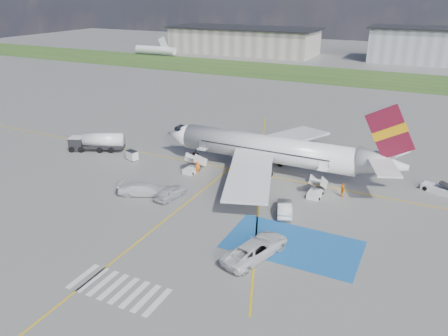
{
  "coord_description": "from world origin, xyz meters",
  "views": [
    {
      "loc": [
        20.91,
        -42.7,
        24.99
      ],
      "look_at": [
        -2.14,
        4.26,
        3.5
      ],
      "focal_mm": 35.0,
      "sensor_mm": 36.0,
      "label": 1
    }
  ],
  "objects_px": {
    "car_silver_a": "(171,192)",
    "car_silver_b": "(285,208)",
    "airliner": "(276,150)",
    "van_white_b": "(145,187)",
    "van_white_a": "(256,246)",
    "fuel_tanker": "(97,143)",
    "gpu_cart": "(132,156)",
    "belt_loader": "(442,190)"
  },
  "relations": [
    {
      "from": "airliner",
      "to": "fuel_tanker",
      "type": "distance_m",
      "value": 30.09
    },
    {
      "from": "gpu_cart",
      "to": "van_white_b",
      "type": "relative_size",
      "value": 0.39
    },
    {
      "from": "fuel_tanker",
      "to": "van_white_b",
      "type": "height_order",
      "value": "fuel_tanker"
    },
    {
      "from": "gpu_cart",
      "to": "belt_loader",
      "type": "bearing_deg",
      "value": 28.66
    },
    {
      "from": "car_silver_a",
      "to": "car_silver_b",
      "type": "xyz_separation_m",
      "value": [
        14.55,
        2.4,
        -0.03
      ]
    },
    {
      "from": "van_white_b",
      "to": "gpu_cart",
      "type": "bearing_deg",
      "value": 20.89
    },
    {
      "from": "fuel_tanker",
      "to": "car_silver_b",
      "type": "distance_m",
      "value": 35.94
    },
    {
      "from": "belt_loader",
      "to": "van_white_b",
      "type": "relative_size",
      "value": 1.0
    },
    {
      "from": "airliner",
      "to": "belt_loader",
      "type": "xyz_separation_m",
      "value": [
        22.24,
        2.74,
        -3.0
      ]
    },
    {
      "from": "fuel_tanker",
      "to": "van_white_a",
      "type": "relative_size",
      "value": 1.45
    },
    {
      "from": "fuel_tanker",
      "to": "belt_loader",
      "type": "bearing_deg",
      "value": -15.5
    },
    {
      "from": "van_white_a",
      "to": "gpu_cart",
      "type": "bearing_deg",
      "value": -13.64
    },
    {
      "from": "fuel_tanker",
      "to": "car_silver_b",
      "type": "relative_size",
      "value": 1.88
    },
    {
      "from": "car_silver_b",
      "to": "van_white_a",
      "type": "distance_m",
      "value": 9.87
    },
    {
      "from": "fuel_tanker",
      "to": "airliner",
      "type": "bearing_deg",
      "value": -14.85
    },
    {
      "from": "car_silver_a",
      "to": "van_white_a",
      "type": "xyz_separation_m",
      "value": [
        14.88,
        -7.46,
        0.35
      ]
    },
    {
      "from": "van_white_a",
      "to": "belt_loader",
      "type": "bearing_deg",
      "value": -107.09
    },
    {
      "from": "car_silver_a",
      "to": "van_white_b",
      "type": "relative_size",
      "value": 0.91
    },
    {
      "from": "car_silver_a",
      "to": "car_silver_b",
      "type": "bearing_deg",
      "value": -163.42
    },
    {
      "from": "car_silver_a",
      "to": "belt_loader",
      "type": "bearing_deg",
      "value": -144.27
    },
    {
      "from": "car_silver_a",
      "to": "airliner",
      "type": "bearing_deg",
      "value": -115.25
    },
    {
      "from": "car_silver_a",
      "to": "van_white_b",
      "type": "height_order",
      "value": "van_white_b"
    },
    {
      "from": "fuel_tanker",
      "to": "car_silver_a",
      "type": "height_order",
      "value": "fuel_tanker"
    },
    {
      "from": "van_white_b",
      "to": "car_silver_a",
      "type": "bearing_deg",
      "value": -103.0
    },
    {
      "from": "airliner",
      "to": "car_silver_b",
      "type": "height_order",
      "value": "airliner"
    },
    {
      "from": "car_silver_a",
      "to": "van_white_b",
      "type": "xyz_separation_m",
      "value": [
        -3.48,
        -0.66,
        0.22
      ]
    },
    {
      "from": "car_silver_a",
      "to": "car_silver_b",
      "type": "distance_m",
      "value": 14.75
    },
    {
      "from": "airliner",
      "to": "belt_loader",
      "type": "height_order",
      "value": "airliner"
    },
    {
      "from": "fuel_tanker",
      "to": "van_white_a",
      "type": "bearing_deg",
      "value": -49.34
    },
    {
      "from": "gpu_cart",
      "to": "car_silver_a",
      "type": "xyz_separation_m",
      "value": [
        12.8,
        -8.81,
        0.13
      ]
    },
    {
      "from": "airliner",
      "to": "belt_loader",
      "type": "distance_m",
      "value": 22.61
    },
    {
      "from": "car_silver_b",
      "to": "van_white_b",
      "type": "distance_m",
      "value": 18.29
    },
    {
      "from": "belt_loader",
      "to": "car_silver_b",
      "type": "height_order",
      "value": "car_silver_b"
    },
    {
      "from": "airliner",
      "to": "van_white_b",
      "type": "relative_size",
      "value": 6.84
    },
    {
      "from": "fuel_tanker",
      "to": "car_silver_b",
      "type": "xyz_separation_m",
      "value": [
        35.16,
        -7.42,
        -0.48
      ]
    },
    {
      "from": "car_silver_b",
      "to": "belt_loader",
      "type": "bearing_deg",
      "value": -158.65
    },
    {
      "from": "airliner",
      "to": "car_silver_b",
      "type": "distance_m",
      "value": 13.33
    },
    {
      "from": "car_silver_b",
      "to": "airliner",
      "type": "bearing_deg",
      "value": -84.99
    },
    {
      "from": "car_silver_a",
      "to": "van_white_b",
      "type": "bearing_deg",
      "value": 17.87
    },
    {
      "from": "gpu_cart",
      "to": "car_silver_a",
      "type": "distance_m",
      "value": 15.54
    },
    {
      "from": "fuel_tanker",
      "to": "car_silver_a",
      "type": "distance_m",
      "value": 22.83
    },
    {
      "from": "car_silver_b",
      "to": "van_white_b",
      "type": "xyz_separation_m",
      "value": [
        -18.03,
        -3.05,
        0.26
      ]
    }
  ]
}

